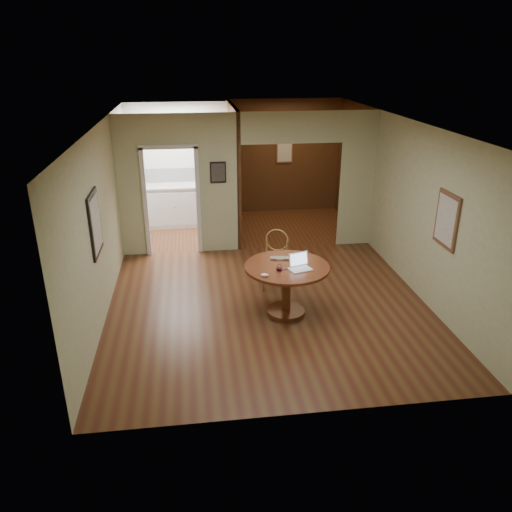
{
  "coord_description": "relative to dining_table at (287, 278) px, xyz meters",
  "views": [
    {
      "loc": [
        -1.12,
        -6.85,
        3.77
      ],
      "look_at": [
        -0.23,
        -0.2,
        0.97
      ],
      "focal_mm": 35.0,
      "sensor_mm": 36.0,
      "label": 1
    }
  ],
  "objects": [
    {
      "name": "chair",
      "position": [
        -0.01,
        0.92,
        -0.02
      ],
      "size": [
        0.55,
        0.55,
        1.01
      ],
      "rotation": [
        0.0,
        0.0,
        -0.37
      ],
      "color": "olive",
      "rests_on": "ground"
    },
    {
      "name": "pen",
      "position": [
        -0.08,
        -0.15,
        0.21
      ],
      "size": [
        0.12,
        0.06,
        0.01
      ],
      "primitive_type": "cylinder",
      "rotation": [
        0.0,
        1.57,
        0.41
      ],
      "color": "#0C0D57",
      "rests_on": "dining_table"
    },
    {
      "name": "mouse",
      "position": [
        -0.39,
        -0.34,
        0.23
      ],
      "size": [
        0.13,
        0.09,
        0.05
      ],
      "primitive_type": "ellipsoid",
      "rotation": [
        0.0,
        0.0,
        -0.23
      ],
      "color": "white",
      "rests_on": "dining_table"
    },
    {
      "name": "floor",
      "position": [
        -0.23,
        0.2,
        -0.59
      ],
      "size": [
        5.0,
        5.0,
        0.0
      ],
      "primitive_type": "plane",
      "color": "#4F2416",
      "rests_on": "ground"
    },
    {
      "name": "wine_glass",
      "position": [
        -0.15,
        -0.17,
        0.26
      ],
      "size": [
        0.09,
        0.09,
        0.1
      ],
      "primitive_type": null,
      "color": "white",
      "rests_on": "dining_table"
    },
    {
      "name": "closed_laptop",
      "position": [
        -0.06,
        0.22,
        0.22
      ],
      "size": [
        0.32,
        0.22,
        0.02
      ],
      "primitive_type": "imported",
      "rotation": [
        0.0,
        0.0,
        -0.11
      ],
      "color": "#B6B6BB",
      "rests_on": "dining_table"
    },
    {
      "name": "room_shell",
      "position": [
        -0.7,
        3.3,
        0.7
      ],
      "size": [
        5.2,
        7.5,
        5.0
      ],
      "color": "white",
      "rests_on": "ground"
    },
    {
      "name": "open_laptop",
      "position": [
        0.16,
        -0.11,
        0.27
      ],
      "size": [
        0.36,
        0.35,
        0.22
      ],
      "rotation": [
        0.0,
        0.0,
        0.3
      ],
      "color": "white",
      "rests_on": "dining_table"
    },
    {
      "name": "dining_table",
      "position": [
        0.0,
        0.0,
        0.0
      ],
      "size": [
        1.26,
        1.26,
        0.79
      ],
      "rotation": [
        0.0,
        0.0,
        0.07
      ],
      "color": "maroon",
      "rests_on": "ground"
    },
    {
      "name": "grocery_bag",
      "position": [
        -0.79,
        4.4,
        0.51
      ],
      "size": [
        0.32,
        0.27,
        0.31
      ],
      "primitive_type": "ellipsoid",
      "rotation": [
        0.0,
        0.0,
        0.01
      ],
      "color": "beige",
      "rests_on": "kitchen_cabinet"
    },
    {
      "name": "kitchen_cabinet",
      "position": [
        -1.58,
        4.4,
        -0.11
      ],
      "size": [
        2.06,
        0.6,
        0.94
      ],
      "color": "white",
      "rests_on": "ground"
    }
  ]
}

